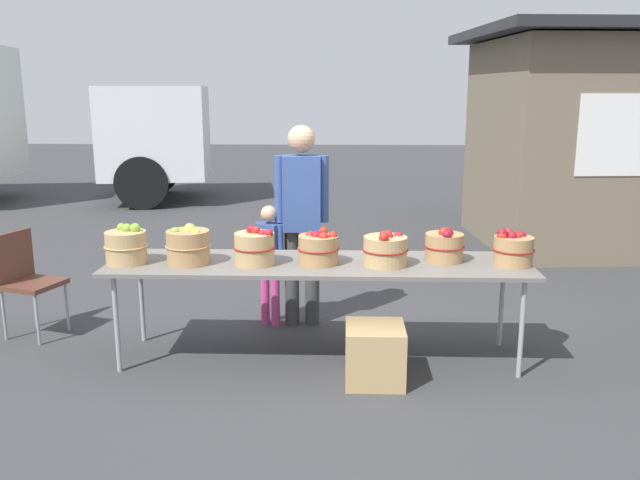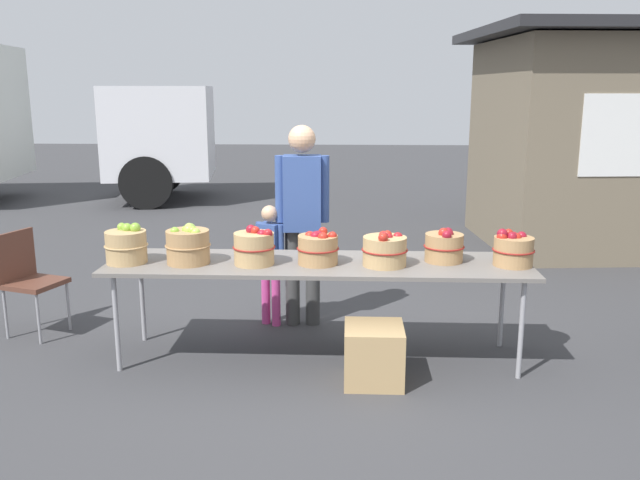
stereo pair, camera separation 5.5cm
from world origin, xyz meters
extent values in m
plane|color=#38383A|center=(0.00, 0.00, 0.00)|extent=(40.00, 40.00, 0.00)
cube|color=slate|center=(0.00, 0.00, 0.73)|extent=(3.10, 0.76, 0.03)
cylinder|color=#99999E|center=(-1.43, -0.30, 0.36)|extent=(0.04, 0.04, 0.72)
cylinder|color=#99999E|center=(1.43, -0.30, 0.36)|extent=(0.04, 0.04, 0.72)
cylinder|color=#99999E|center=(-1.43, 0.30, 0.36)|extent=(0.04, 0.04, 0.72)
cylinder|color=#99999E|center=(1.43, 0.30, 0.36)|extent=(0.04, 0.04, 0.72)
cylinder|color=tan|center=(-1.40, -0.07, 0.87)|extent=(0.30, 0.30, 0.24)
torus|color=tan|center=(-1.40, -0.07, 0.88)|extent=(0.32, 0.32, 0.01)
sphere|color=#7AA833|center=(-1.44, -0.01, 0.98)|extent=(0.07, 0.07, 0.07)
sphere|color=#7AA833|center=(-1.33, -0.05, 1.01)|extent=(0.08, 0.08, 0.08)
sphere|color=#7AA833|center=(-1.45, -0.01, 1.00)|extent=(0.07, 0.07, 0.07)
sphere|color=#7AA833|center=(-1.40, -0.04, 1.00)|extent=(0.07, 0.07, 0.07)
cylinder|color=#A87F51|center=(-0.95, -0.07, 0.87)|extent=(0.31, 0.31, 0.25)
torus|color=#A87F51|center=(-0.95, -0.07, 0.88)|extent=(0.33, 0.33, 0.01)
sphere|color=#9EC647|center=(-0.87, -0.12, 0.99)|extent=(0.07, 0.07, 0.07)
sphere|color=#8CB738|center=(-0.90, -0.11, 1.00)|extent=(0.07, 0.07, 0.07)
sphere|color=#7AA833|center=(-1.03, -0.10, 0.99)|extent=(0.06, 0.06, 0.06)
sphere|color=#8CB738|center=(-0.96, -0.06, 1.00)|extent=(0.06, 0.06, 0.06)
sphere|color=#9EC647|center=(-0.93, -0.08, 1.00)|extent=(0.08, 0.08, 0.08)
sphere|color=#9EC647|center=(-0.93, -0.06, 1.01)|extent=(0.07, 0.07, 0.07)
sphere|color=#9EC647|center=(-0.93, -0.04, 1.00)|extent=(0.08, 0.08, 0.08)
cylinder|color=tan|center=(-0.46, -0.07, 0.87)|extent=(0.29, 0.29, 0.23)
torus|color=maroon|center=(-0.46, -0.07, 0.88)|extent=(0.31, 0.31, 0.01)
sphere|color=maroon|center=(-0.49, -0.04, 1.00)|extent=(0.07, 0.07, 0.07)
sphere|color=maroon|center=(-0.40, -0.09, 0.98)|extent=(0.07, 0.07, 0.07)
sphere|color=#B22319|center=(-0.45, -0.06, 1.00)|extent=(0.07, 0.07, 0.07)
sphere|color=maroon|center=(-0.35, -0.12, 0.99)|extent=(0.07, 0.07, 0.07)
cylinder|color=#A87F51|center=(0.00, -0.04, 0.86)|extent=(0.29, 0.29, 0.21)
torus|color=maroon|center=(0.00, -0.04, 0.87)|extent=(0.31, 0.31, 0.01)
sphere|color=#B22319|center=(0.03, 0.06, 0.97)|extent=(0.07, 0.07, 0.07)
sphere|color=maroon|center=(-0.02, -0.05, 0.96)|extent=(0.08, 0.08, 0.08)
sphere|color=#B22319|center=(-0.01, -0.02, 0.95)|extent=(0.08, 0.08, 0.08)
sphere|color=#B22319|center=(0.04, -0.10, 0.96)|extent=(0.08, 0.08, 0.08)
sphere|color=#B22319|center=(0.11, -0.06, 0.96)|extent=(0.07, 0.07, 0.07)
sphere|color=maroon|center=(0.00, -0.04, 0.96)|extent=(0.07, 0.07, 0.07)
sphere|color=#B22319|center=(-0.06, -0.02, 0.95)|extent=(0.08, 0.08, 0.08)
cylinder|color=tan|center=(0.48, -0.07, 0.86)|extent=(0.31, 0.31, 0.21)
torus|color=maroon|center=(0.48, -0.07, 0.87)|extent=(0.33, 0.33, 0.01)
sphere|color=maroon|center=(0.51, -0.07, 0.96)|extent=(0.07, 0.07, 0.07)
sphere|color=maroon|center=(0.58, -0.02, 0.95)|extent=(0.08, 0.08, 0.08)
sphere|color=#B22319|center=(0.50, -0.06, 0.97)|extent=(0.07, 0.07, 0.07)
sphere|color=#B22319|center=(0.46, -0.18, 0.98)|extent=(0.07, 0.07, 0.07)
sphere|color=maroon|center=(0.49, -0.05, 0.97)|extent=(0.07, 0.07, 0.07)
sphere|color=maroon|center=(0.47, -0.09, 0.97)|extent=(0.06, 0.06, 0.06)
sphere|color=#B22319|center=(0.47, 0.00, 0.96)|extent=(0.07, 0.07, 0.07)
cylinder|color=#A87F51|center=(0.93, 0.07, 0.85)|extent=(0.28, 0.28, 0.21)
torus|color=maroon|center=(0.93, 0.07, 0.86)|extent=(0.30, 0.30, 0.01)
sphere|color=maroon|center=(0.95, 0.06, 0.96)|extent=(0.07, 0.07, 0.07)
sphere|color=maroon|center=(0.95, 0.09, 0.96)|extent=(0.07, 0.07, 0.07)
sphere|color=#B22319|center=(0.91, 0.04, 0.97)|extent=(0.08, 0.08, 0.08)
sphere|color=maroon|center=(0.95, 0.06, 0.96)|extent=(0.07, 0.07, 0.07)
sphere|color=maroon|center=(0.94, 0.06, 0.96)|extent=(0.07, 0.07, 0.07)
sphere|color=maroon|center=(0.93, -0.04, 0.97)|extent=(0.07, 0.07, 0.07)
cylinder|color=#A87F51|center=(1.41, -0.03, 0.85)|extent=(0.28, 0.28, 0.21)
torus|color=maroon|center=(1.41, -0.03, 0.86)|extent=(0.30, 0.30, 0.01)
sphere|color=maroon|center=(1.40, -0.03, 0.96)|extent=(0.07, 0.07, 0.07)
sphere|color=#B22319|center=(1.32, -0.04, 0.96)|extent=(0.08, 0.08, 0.08)
sphere|color=maroon|center=(1.39, -0.05, 0.97)|extent=(0.07, 0.07, 0.07)
sphere|color=#B22319|center=(1.38, 0.01, 0.98)|extent=(0.07, 0.07, 0.07)
sphere|color=#B22319|center=(1.42, -0.03, 0.96)|extent=(0.07, 0.07, 0.07)
sphere|color=maroon|center=(1.32, -0.03, 0.98)|extent=(0.08, 0.08, 0.08)
sphere|color=maroon|center=(1.47, 0.01, 0.95)|extent=(0.08, 0.08, 0.08)
cylinder|color=#3F3F3F|center=(-0.08, 0.75, 0.42)|extent=(0.12, 0.12, 0.84)
cylinder|color=#3F3F3F|center=(-0.26, 0.74, 0.42)|extent=(0.12, 0.12, 0.84)
cube|color=#334C8C|center=(-0.17, 0.74, 1.15)|extent=(0.32, 0.24, 0.63)
sphere|color=tan|center=(-0.17, 0.74, 1.60)|extent=(0.23, 0.23, 0.23)
cylinder|color=#334C8C|center=(0.01, 0.75, 1.18)|extent=(0.09, 0.09, 0.56)
cylinder|color=#334C8C|center=(-0.35, 0.73, 1.18)|extent=(0.09, 0.09, 0.56)
cylinder|color=#CC3F8C|center=(-0.40, 0.70, 0.26)|extent=(0.07, 0.07, 0.51)
cylinder|color=#CC3F8C|center=(-0.49, 0.74, 0.26)|extent=(0.07, 0.07, 0.51)
cube|color=#334C8C|center=(-0.44, 0.72, 0.70)|extent=(0.23, 0.21, 0.38)
sphere|color=tan|center=(-0.44, 0.72, 0.98)|extent=(0.14, 0.14, 0.14)
cylinder|color=#334C8C|center=(-0.34, 0.67, 0.72)|extent=(0.05, 0.05, 0.34)
cylinder|color=#334C8C|center=(-0.54, 0.77, 0.72)|extent=(0.05, 0.05, 0.34)
cube|color=silver|center=(-3.21, 7.33, 1.25)|extent=(2.08, 2.33, 1.60)
cube|color=black|center=(-2.37, 7.45, 1.57)|extent=(0.29, 1.75, 0.80)
cylinder|color=black|center=(-3.50, 8.25, 0.45)|extent=(0.93, 0.40, 0.90)
cylinder|color=black|center=(-3.23, 6.36, 0.45)|extent=(0.93, 0.40, 0.90)
cube|color=#726651|center=(3.55, 4.00, 1.30)|extent=(3.20, 2.65, 2.60)
cube|color=#262628|center=(3.55, 4.00, 2.68)|extent=(3.74, 3.20, 0.12)
cube|color=brown|center=(-2.35, 0.39, 0.44)|extent=(0.50, 0.50, 0.04)
cube|color=brown|center=(-2.52, 0.45, 0.66)|extent=(0.15, 0.39, 0.40)
cylinder|color=gray|center=(-2.24, 0.18, 0.21)|extent=(0.02, 0.02, 0.42)
cylinder|color=gray|center=(-2.13, 0.50, 0.21)|extent=(0.02, 0.02, 0.42)
cylinder|color=gray|center=(-2.56, 0.29, 0.21)|extent=(0.02, 0.02, 0.42)
cylinder|color=gray|center=(-2.46, 0.61, 0.21)|extent=(0.02, 0.02, 0.42)
cube|color=tan|center=(0.40, -0.41, 0.20)|extent=(0.41, 0.41, 0.41)
camera|label=1|loc=(0.17, -4.72, 1.99)|focal=37.26mm
camera|label=2|loc=(0.23, -4.72, 1.99)|focal=37.26mm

